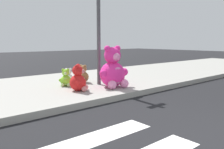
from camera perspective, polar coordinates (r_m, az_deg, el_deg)
sidewalk at (r=7.13m, az=-13.54°, el=-2.99°), size 28.00×4.40×0.15m
sign_pole at (r=6.86m, az=-3.31°, el=11.66°), size 0.56×0.11×3.20m
plush_pink_large at (r=6.48m, az=0.27°, el=0.97°), size 0.89×0.81×1.16m
plush_brown at (r=7.28m, az=-7.17°, el=-0.21°), size 0.40×0.42×0.56m
plush_lavender at (r=7.40m, az=0.62°, el=0.09°), size 0.43×0.43×0.59m
plush_lime at (r=6.78m, az=-11.30°, el=-1.11°), size 0.35×0.37×0.51m
plush_white at (r=7.18m, az=-10.64°, el=-0.68°), size 0.34×0.34×0.48m
plush_red at (r=6.08m, az=-8.20°, el=-1.39°), size 0.50×0.50×0.70m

